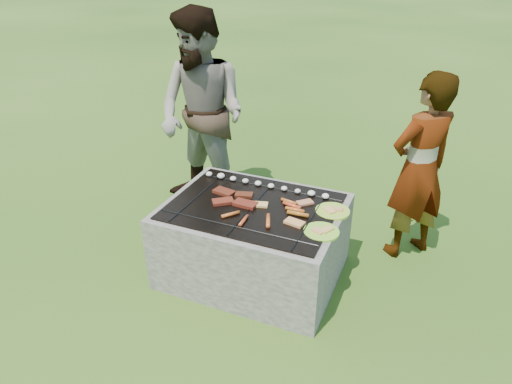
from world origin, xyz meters
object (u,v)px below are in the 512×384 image
cook (419,169)px  bystander (202,115)px  fire_pit (253,242)px  plate_near (322,232)px  plate_far (332,211)px

cook → bystander: size_ratio=0.82×
fire_pit → plate_near: size_ratio=5.23×
plate_far → cook: 0.83m
plate_near → cook: (0.52, 0.93, 0.16)m
cook → bystander: bearing=-47.4°
bystander → fire_pit: bearing=-31.6°
fire_pit → plate_far: 0.67m
plate_far → plate_near: same height
fire_pit → bystander: size_ratio=0.69×
plate_far → cook: bearing=50.6°
plate_far → cook: (0.52, 0.63, 0.16)m
fire_pit → cook: cook is taller
bystander → plate_far: bearing=-13.3°
cook → plate_near: bearing=14.9°
fire_pit → plate_far: plate_far is taller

